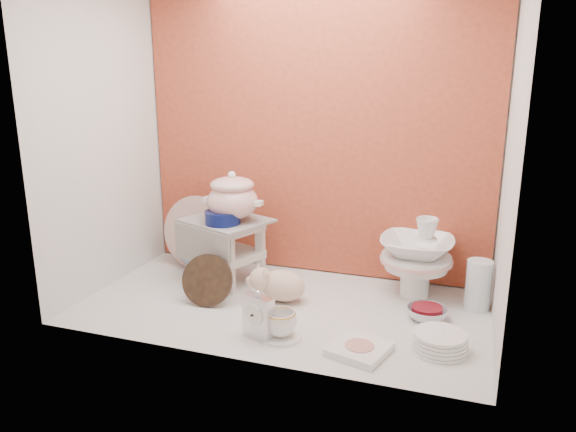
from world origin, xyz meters
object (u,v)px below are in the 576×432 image
at_px(mantel_clock, 258,315).
at_px(dinner_plate_stack, 440,342).
at_px(porcelain_tower, 416,257).
at_px(soup_tureen, 232,196).
at_px(gold_rim_teacup, 281,323).
at_px(plush_pig, 283,285).
at_px(crystal_bowl, 427,314).
at_px(step_stool, 227,250).
at_px(blue_white_vase, 201,242).
at_px(floral_platter, 197,233).

relative_size(mantel_clock, dinner_plate_stack, 0.93).
relative_size(mantel_clock, porcelain_tower, 0.51).
height_order(soup_tureen, gold_rim_teacup, soup_tureen).
height_order(plush_pig, dinner_plate_stack, plush_pig).
bearing_deg(crystal_bowl, soup_tureen, 173.23).
height_order(step_stool, porcelain_tower, porcelain_tower).
bearing_deg(gold_rim_teacup, blue_white_vase, 136.78).
xyz_separation_m(plush_pig, porcelain_tower, (0.57, 0.27, 0.11)).
relative_size(plush_pig, porcelain_tower, 0.70).
xyz_separation_m(blue_white_vase, dinner_plate_stack, (1.30, -0.55, -0.10)).
bearing_deg(blue_white_vase, step_stool, -34.76).
bearing_deg(crystal_bowl, mantel_clock, -148.18).
relative_size(step_stool, plush_pig, 1.42).
bearing_deg(floral_platter, blue_white_vase, 80.73).
bearing_deg(crystal_bowl, blue_white_vase, 166.67).
distance_m(step_stool, blue_white_vase, 0.29).
bearing_deg(gold_rim_teacup, dinner_plate_stack, 8.89).
distance_m(floral_platter, plush_pig, 0.66).
distance_m(plush_pig, porcelain_tower, 0.64).
height_order(floral_platter, dinner_plate_stack, floral_platter).
distance_m(step_stool, gold_rim_teacup, 0.67).
height_order(plush_pig, gold_rim_teacup, plush_pig).
xyz_separation_m(mantel_clock, gold_rim_teacup, (0.08, 0.03, -0.04)).
xyz_separation_m(gold_rim_teacup, porcelain_tower, (0.46, 0.61, 0.13)).
bearing_deg(dinner_plate_stack, step_stool, 159.87).
distance_m(soup_tureen, dinner_plate_stack, 1.16).
xyz_separation_m(mantel_clock, crystal_bowl, (0.62, 0.39, -0.07)).
distance_m(floral_platter, porcelain_tower, 1.15).
xyz_separation_m(floral_platter, mantel_clock, (0.61, -0.64, -0.10)).
bearing_deg(step_stool, plush_pig, -1.32).
relative_size(blue_white_vase, mantel_clock, 1.35).
relative_size(step_stool, porcelain_tower, 0.99).
bearing_deg(gold_rim_teacup, floral_platter, 138.55).
bearing_deg(mantel_clock, plush_pig, 115.98).
bearing_deg(gold_rim_teacup, porcelain_tower, 53.01).
distance_m(soup_tureen, porcelain_tower, 0.92).
xyz_separation_m(step_stool, crystal_bowl, (0.99, -0.13, -0.14)).
distance_m(gold_rim_teacup, porcelain_tower, 0.77).
bearing_deg(mantel_clock, floral_platter, 155.27).
distance_m(blue_white_vase, plush_pig, 0.66).
bearing_deg(porcelain_tower, soup_tureen, -171.01).
distance_m(dinner_plate_stack, crystal_bowl, 0.27).
xyz_separation_m(step_stool, dinner_plate_stack, (1.06, -0.39, -0.12)).
bearing_deg(step_stool, gold_rim_teacup, -24.91).
relative_size(blue_white_vase, crystal_bowl, 1.56).
xyz_separation_m(soup_tureen, dinner_plate_stack, (1.02, -0.37, -0.41)).
xyz_separation_m(mantel_clock, plush_pig, (-0.03, 0.37, -0.02)).
height_order(soup_tureen, dinner_plate_stack, soup_tureen).
bearing_deg(mantel_clock, soup_tureen, 145.17).
distance_m(floral_platter, mantel_clock, 0.89).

